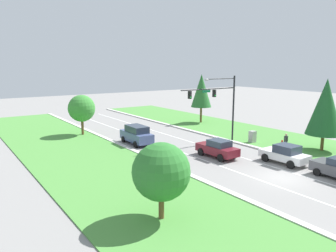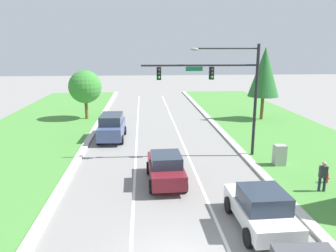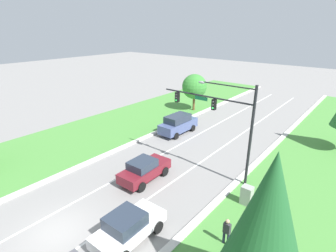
% 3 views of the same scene
% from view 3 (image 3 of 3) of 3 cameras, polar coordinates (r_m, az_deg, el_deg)
% --- Properties ---
extents(ground_plane, '(160.00, 160.00, 0.00)m').
position_cam_3_polar(ground_plane, '(17.36, -22.85, -20.72)').
color(ground_plane, gray).
extents(curb_strip_left, '(0.50, 90.00, 0.15)m').
position_cam_3_polar(curb_strip_left, '(21.70, -30.30, -12.76)').
color(curb_strip_left, beige).
rests_on(curb_strip_left, ground_plane).
extents(lane_stripe_inner_left, '(0.14, 81.00, 0.01)m').
position_cam_3_polar(lane_stripe_inner_left, '(18.68, -25.66, -17.87)').
color(lane_stripe_inner_left, white).
rests_on(lane_stripe_inner_left, ground_plane).
extents(lane_stripe_inner_right, '(0.14, 81.00, 0.01)m').
position_cam_3_polar(lane_stripe_inner_right, '(16.12, -19.46, -23.95)').
color(lane_stripe_inner_right, white).
rests_on(lane_stripe_inner_right, ground_plane).
extents(traffic_signal_mast, '(7.66, 0.41, 7.52)m').
position_cam_3_polar(traffic_signal_mast, '(19.47, 11.89, 2.38)').
color(traffic_signal_mast, black).
rests_on(traffic_signal_mast, ground_plane).
extents(burgundy_sedan, '(2.07, 4.38, 1.71)m').
position_cam_3_polar(burgundy_sedan, '(20.25, -5.17, -9.43)').
color(burgundy_sedan, maroon).
rests_on(burgundy_sedan, ground_plane).
extents(slate_blue_suv, '(2.14, 4.84, 2.08)m').
position_cam_3_polar(slate_blue_suv, '(28.65, 2.22, 0.47)').
color(slate_blue_suv, '#475684').
rests_on(slate_blue_suv, ground_plane).
extents(white_sedan, '(2.17, 4.30, 1.73)m').
position_cam_3_polar(white_sedan, '(15.41, -8.68, -20.87)').
color(white_sedan, white).
rests_on(white_sedan, ground_plane).
extents(utility_cabinet, '(0.70, 0.60, 1.37)m').
position_cam_3_polar(utility_cabinet, '(18.47, 16.75, -14.33)').
color(utility_cabinet, '#9E9E99').
rests_on(utility_cabinet, ground_plane).
extents(pedestrian, '(0.40, 0.24, 1.69)m').
position_cam_3_polar(pedestrian, '(15.24, 12.66, -21.43)').
color(pedestrian, '#232842').
rests_on(pedestrian, ground_plane).
extents(fire_hydrant, '(0.34, 0.20, 0.70)m').
position_cam_3_polar(fire_hydrant, '(16.14, 17.22, -21.92)').
color(fire_hydrant, red).
rests_on(fire_hydrant, ground_plane).
extents(conifer_near_right_tree, '(3.55, 3.55, 7.42)m').
position_cam_3_polar(conifer_near_right_tree, '(10.44, 20.68, -19.29)').
color(conifer_near_right_tree, brown).
rests_on(conifer_near_right_tree, ground_plane).
extents(oak_far_left_tree, '(3.35, 3.35, 5.08)m').
position_cam_3_polar(oak_far_left_tree, '(36.07, 5.76, 8.52)').
color(oak_far_left_tree, brown).
rests_on(oak_far_left_tree, ground_plane).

